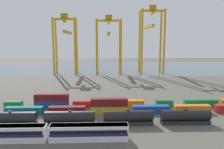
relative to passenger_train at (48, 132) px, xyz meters
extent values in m
plane|color=#5B564C|center=(15.09, 62.19, -2.14)|extent=(420.00, 420.00, 0.00)
cube|color=slate|center=(15.09, 153.32, -2.14)|extent=(400.00, 110.00, 0.01)
cube|color=silver|center=(-9.92, 0.00, -0.19)|extent=(18.94, 3.10, 3.90)
cube|color=navy|center=(-9.92, 0.00, -0.29)|extent=(18.56, 3.14, 0.64)
cube|color=black|center=(-9.92, 0.00, 0.49)|extent=(18.18, 3.13, 0.90)
cube|color=slate|center=(-9.92, 0.00, 1.58)|extent=(18.75, 2.85, 0.36)
cube|color=silver|center=(9.92, 0.00, -0.19)|extent=(18.94, 3.10, 3.90)
cube|color=navy|center=(9.92, 0.00, -0.29)|extent=(18.56, 3.14, 0.64)
cube|color=black|center=(9.92, 0.00, 0.49)|extent=(18.18, 3.13, 0.90)
cube|color=slate|center=(9.92, 0.00, 1.58)|extent=(18.75, 2.85, 0.36)
cube|color=#232326|center=(-12.96, 9.69, -1.59)|extent=(14.26, 2.50, 1.10)
cylinder|color=black|center=(-12.96, 9.69, 0.46)|extent=(14.26, 3.00, 3.00)
cylinder|color=black|center=(-12.96, 9.69, 2.14)|extent=(0.70, 0.70, 0.36)
cube|color=#232326|center=(3.75, 9.69, -1.59)|extent=(14.26, 2.50, 1.10)
cylinder|color=black|center=(3.75, 9.69, 0.46)|extent=(14.26, 3.00, 3.00)
cylinder|color=black|center=(3.75, 9.69, 2.14)|extent=(0.70, 0.70, 0.36)
cube|color=#232326|center=(20.45, 9.69, -1.59)|extent=(14.26, 2.50, 1.10)
cylinder|color=black|center=(20.45, 9.69, 0.46)|extent=(14.26, 3.00, 3.00)
cylinder|color=black|center=(20.45, 9.69, 2.14)|extent=(0.70, 0.70, 0.36)
cube|color=#232326|center=(37.15, 9.69, -1.59)|extent=(14.26, 2.50, 1.10)
cylinder|color=black|center=(37.15, 9.69, 0.46)|extent=(14.26, 3.00, 3.00)
cylinder|color=black|center=(37.15, 9.69, 2.14)|extent=(0.70, 0.70, 0.36)
cube|color=#146066|center=(-12.74, 19.44, -0.84)|extent=(12.10, 2.44, 2.60)
cube|color=maroon|center=(1.24, 19.44, -0.84)|extent=(12.10, 2.44, 2.60)
cube|color=gold|center=(15.22, 19.44, -0.84)|extent=(12.10, 2.44, 2.60)
cube|color=maroon|center=(15.22, 19.44, 1.76)|extent=(12.10, 2.44, 2.60)
cube|color=#1C4299|center=(29.20, 19.44, -0.84)|extent=(12.10, 2.44, 2.60)
cube|color=orange|center=(43.18, 19.44, -0.84)|extent=(12.10, 2.44, 2.60)
cube|color=#197538|center=(-19.08, 26.43, -0.84)|extent=(6.04, 2.44, 2.60)
cube|color=#1C4299|center=(-5.40, 26.43, -0.84)|extent=(12.10, 2.44, 2.60)
cube|color=maroon|center=(-5.40, 26.43, 1.76)|extent=(12.10, 2.44, 2.60)
cube|color=#AD211C|center=(8.27, 26.43, -0.84)|extent=(12.10, 2.44, 2.60)
cube|color=orange|center=(21.95, 26.43, -0.84)|extent=(12.10, 2.44, 2.60)
cube|color=#197538|center=(35.62, 26.43, -0.84)|extent=(6.04, 2.44, 2.60)
cube|color=#197538|center=(49.30, 26.43, -0.84)|extent=(12.10, 2.44, 2.60)
cylinder|color=gold|center=(-23.64, 110.49, 18.53)|extent=(1.50, 1.50, 41.35)
cylinder|color=gold|center=(-7.87, 110.49, 18.53)|extent=(1.50, 1.50, 41.35)
cylinder|color=gold|center=(-23.64, 119.50, 18.53)|extent=(1.50, 1.50, 41.35)
cylinder|color=gold|center=(-7.87, 119.50, 18.53)|extent=(1.50, 1.50, 41.35)
cube|color=gold|center=(-15.75, 114.99, 38.40)|extent=(17.37, 1.20, 1.60)
cube|color=gold|center=(-15.75, 114.99, 36.80)|extent=(1.20, 10.61, 1.60)
cube|color=gold|center=(-15.75, 126.82, 29.29)|extent=(2.00, 33.79, 2.00)
cube|color=#A77A10|center=(-15.75, 114.99, 40.80)|extent=(4.80, 4.00, 3.20)
cylinder|color=gold|center=(8.06, 110.25, 18.05)|extent=(1.50, 1.50, 40.39)
cylinder|color=gold|center=(25.89, 110.25, 18.05)|extent=(1.50, 1.50, 40.39)
cylinder|color=gold|center=(8.06, 119.74, 18.05)|extent=(1.50, 1.50, 40.39)
cylinder|color=gold|center=(25.89, 119.74, 18.05)|extent=(1.50, 1.50, 40.39)
cube|color=gold|center=(16.97, 114.99, 37.44)|extent=(19.43, 1.20, 1.60)
cube|color=gold|center=(16.97, 114.99, 35.84)|extent=(1.20, 11.09, 1.60)
cube|color=gold|center=(16.97, 126.85, 27.92)|extent=(2.00, 33.86, 2.00)
cube|color=#A77A10|center=(16.97, 114.99, 39.84)|extent=(4.80, 4.00, 3.20)
cylinder|color=gold|center=(41.38, 109.71, 21.70)|extent=(1.50, 1.50, 47.68)
cylinder|color=gold|center=(58.02, 109.71, 21.70)|extent=(1.50, 1.50, 47.68)
cylinder|color=gold|center=(41.38, 120.28, 21.70)|extent=(1.50, 1.50, 47.68)
cylinder|color=gold|center=(58.02, 120.28, 21.70)|extent=(1.50, 1.50, 47.68)
cube|color=gold|center=(49.70, 114.99, 44.74)|extent=(18.24, 1.20, 1.60)
cube|color=gold|center=(49.70, 114.99, 43.14)|extent=(1.20, 12.17, 1.60)
cube|color=gold|center=(49.70, 126.79, 33.84)|extent=(2.00, 33.70, 2.00)
cube|color=#A77A10|center=(49.70, 114.99, 47.14)|extent=(4.80, 4.00, 3.20)
camera|label=1|loc=(13.71, -49.59, 21.43)|focal=34.52mm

